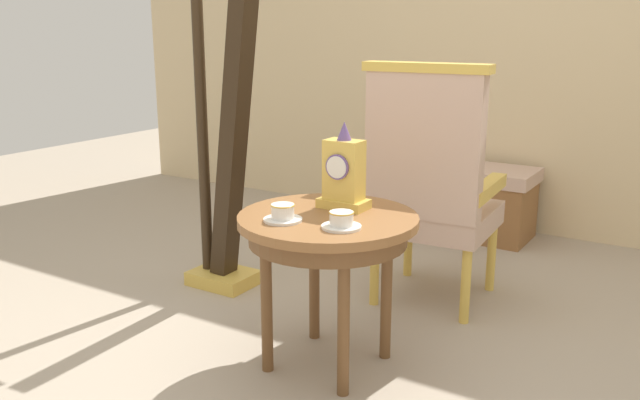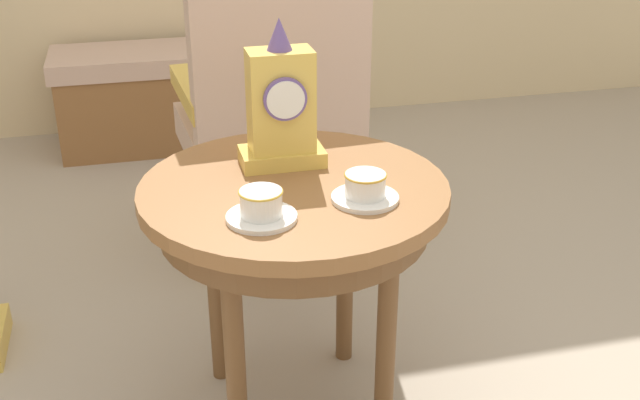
% 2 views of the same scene
% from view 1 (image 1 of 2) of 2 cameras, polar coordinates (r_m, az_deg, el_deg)
% --- Properties ---
extents(ground_plane, '(10.00, 10.00, 0.00)m').
position_cam_1_polar(ground_plane, '(2.78, -0.76, -13.31)').
color(ground_plane, tan).
extents(wall_back, '(6.00, 0.10, 2.80)m').
position_cam_1_polar(wall_back, '(4.52, 15.40, 15.32)').
color(wall_back, beige).
rests_on(wall_back, ground).
extents(side_table, '(0.68, 0.68, 0.61)m').
position_cam_1_polar(side_table, '(2.56, 0.66, -2.91)').
color(side_table, brown).
rests_on(side_table, ground).
extents(teacup_left, '(0.14, 0.14, 0.06)m').
position_cam_1_polar(teacup_left, '(2.46, -3.13, -1.14)').
color(teacup_left, white).
rests_on(teacup_left, side_table).
extents(teacup_right, '(0.14, 0.14, 0.06)m').
position_cam_1_polar(teacup_right, '(2.38, 1.80, -1.75)').
color(teacup_right, white).
rests_on(teacup_right, side_table).
extents(mantel_clock, '(0.19, 0.11, 0.34)m').
position_cam_1_polar(mantel_clock, '(2.61, 1.99, 2.19)').
color(mantel_clock, gold).
rests_on(mantel_clock, side_table).
extents(armchair, '(0.58, 0.56, 1.14)m').
position_cam_1_polar(armchair, '(3.15, 9.24, 1.38)').
color(armchair, '#CCA893').
rests_on(armchair, ground).
extents(harp, '(0.40, 0.24, 1.74)m').
position_cam_1_polar(harp, '(3.36, -8.03, 4.10)').
color(harp, gold).
rests_on(harp, ground).
extents(window_bench, '(0.93, 0.40, 0.44)m').
position_cam_1_polar(window_bench, '(4.41, 11.55, 0.12)').
color(window_bench, '#CCA893').
rests_on(window_bench, ground).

